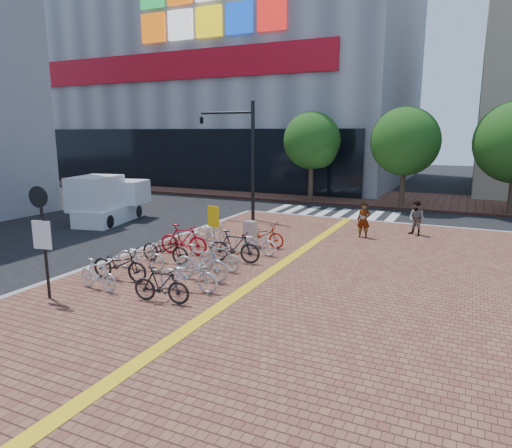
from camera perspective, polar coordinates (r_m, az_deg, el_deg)
The scene contains 29 objects.
ground at distance 15.16m, azimuth -7.29°, elevation -6.98°, with size 120.00×120.00×0.00m, color black.
sidewalk at distance 9.77m, azimuth -8.18°, elevation -17.39°, with size 14.00×34.00×0.15m, color brown.
tactile_strip at distance 10.26m, azimuth -13.04°, elevation -15.58°, with size 0.40×34.00×0.01m, color yellow.
kerb_north at distance 25.01m, azimuth 13.68°, elevation 0.30°, with size 14.00×0.25×0.15m, color gray.
far_sidewalk at distance 34.33m, azimuth 11.84°, elevation 3.34°, with size 70.00×8.00×0.15m, color brown.
department_store at distance 50.90m, azimuth -3.37°, elevation 21.85°, with size 36.00×24.27×28.00m.
crosswalk at distance 27.51m, azimuth 9.42°, elevation 1.32°, with size 7.50×4.00×0.01m.
street_trees at distance 29.69m, azimuth 20.14°, elevation 9.46°, with size 16.20×4.60×6.35m.
bike_0 at distance 14.37m, azimuth -19.19°, elevation -6.01°, with size 0.44×1.56×0.94m, color silver.
bike_1 at distance 15.06m, azimuth -16.68°, elevation -4.83°, with size 0.69×1.99×1.05m, color black.
bike_2 at distance 16.02m, azimuth -14.22°, elevation -3.86°, with size 0.65×1.86×0.98m, color silver.
bike_3 at distance 16.68m, azimuth -11.29°, elevation -3.03°, with size 0.68×1.95×1.03m, color black.
bike_4 at distance 17.62m, azimuth -9.05°, elevation -1.94°, with size 0.55×1.94×1.17m, color #B30C1C.
bike_5 at distance 18.80m, azimuth -6.90°, elevation -1.55°, with size 0.55×1.59×0.83m, color silver.
bike_6 at distance 19.61m, azimuth -5.37°, elevation -0.91°, with size 0.58×1.67×0.88m, color silver.
bike_7 at distance 12.86m, azimuth -11.77°, elevation -7.46°, with size 0.48×1.69×1.01m, color black.
bike_8 at distance 13.63m, azimuth -8.45°, elevation -6.32°, with size 0.65×1.87×0.98m, color #BBBBC0.
bike_9 at distance 14.49m, azimuth -6.91°, elevation -4.84°, with size 0.54×1.92×1.15m, color #B2B2B7.
bike_10 at distance 15.45m, azimuth -4.67°, elevation -4.16°, with size 0.45×1.58×0.95m, color #B0AFB4.
bike_11 at distance 16.39m, azimuth -2.71°, elevation -2.84°, with size 0.54×1.93×1.16m, color black.
bike_12 at distance 17.47m, azimuth -0.12°, elevation -2.30°, with size 0.62×1.79×0.94m, color silver.
bike_13 at distance 18.61m, azimuth 0.81°, elevation -1.34°, with size 0.67×1.92×1.01m, color #A11E0B.
pedestrian_a at distance 20.72m, azimuth 13.32°, elevation 0.47°, with size 0.57×0.38×1.57m, color gray.
pedestrian_b at distance 21.85m, azimuth 19.44°, elevation 0.66°, with size 0.76×0.59×1.56m, color #505566.
utility_box at distance 18.56m, azimuth -0.71°, elevation -1.27°, with size 0.49×0.36×1.07m, color silver.
yellow_sign at distance 17.44m, azimuth -5.34°, elevation 0.40°, with size 0.51×0.15×1.87m.
notice_sign at distance 13.80m, azimuth -25.18°, elevation -0.54°, with size 0.59×0.18×3.19m.
traffic_light_pole at distance 24.61m, azimuth -3.44°, elevation 10.59°, with size 3.31×1.28×6.17m.
box_truck at distance 25.61m, azimuth -17.99°, elevation 2.83°, with size 2.77×4.65×2.52m.
Camera 1 is at (7.81, -12.10, 4.77)m, focal length 32.00 mm.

